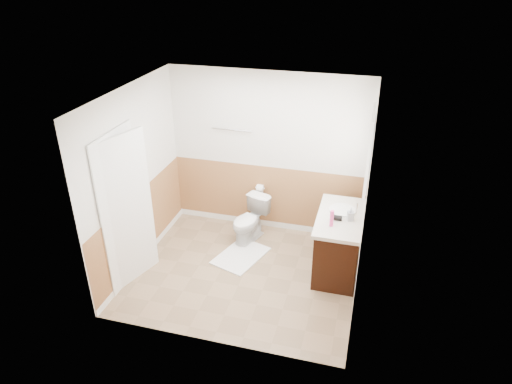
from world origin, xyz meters
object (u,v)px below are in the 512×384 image
(lotion_bottle, at_px, (332,218))
(soap_dispenser, at_px, (351,214))
(bath_mat, at_px, (241,256))
(vanity_cabinet, at_px, (338,245))
(toilet, at_px, (249,220))

(lotion_bottle, height_order, soap_dispenser, lotion_bottle)
(bath_mat, distance_m, vanity_cabinet, 1.43)
(vanity_cabinet, bearing_deg, soap_dispenser, -29.79)
(toilet, relative_size, lotion_bottle, 3.08)
(vanity_cabinet, height_order, lotion_bottle, lotion_bottle)
(toilet, relative_size, bath_mat, 0.85)
(vanity_cabinet, relative_size, soap_dispenser, 6.20)
(soap_dispenser, bearing_deg, vanity_cabinet, 150.21)
(toilet, bearing_deg, vanity_cabinet, 2.49)
(vanity_cabinet, bearing_deg, toilet, 164.07)
(toilet, distance_m, lotion_bottle, 1.57)
(toilet, height_order, vanity_cabinet, vanity_cabinet)
(bath_mat, distance_m, soap_dispenser, 1.76)
(bath_mat, relative_size, vanity_cabinet, 0.73)
(bath_mat, distance_m, lotion_bottle, 1.60)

